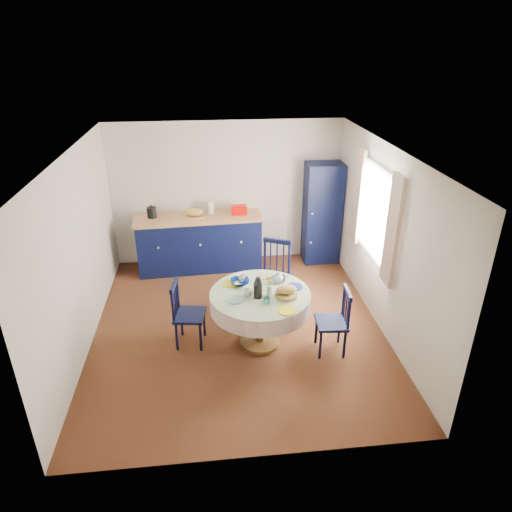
# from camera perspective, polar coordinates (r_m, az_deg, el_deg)

# --- Properties ---
(floor) EXTENTS (4.50, 4.50, 0.00)m
(floor) POSITION_cam_1_polar(r_m,az_deg,el_deg) (6.59, -2.24, -8.77)
(floor) COLOR black
(floor) RESTS_ON ground
(ceiling) EXTENTS (4.50, 4.50, 0.00)m
(ceiling) POSITION_cam_1_polar(r_m,az_deg,el_deg) (5.56, -2.69, 12.92)
(ceiling) COLOR white
(ceiling) RESTS_ON wall_back
(wall_back) EXTENTS (4.00, 0.02, 2.50)m
(wall_back) POSITION_cam_1_polar(r_m,az_deg,el_deg) (8.07, -3.62, 7.81)
(wall_back) COLOR silver
(wall_back) RESTS_ON floor
(wall_left) EXTENTS (0.02, 4.50, 2.50)m
(wall_left) POSITION_cam_1_polar(r_m,az_deg,el_deg) (6.18, -21.26, 0.21)
(wall_left) COLOR silver
(wall_left) RESTS_ON floor
(wall_right) EXTENTS (0.02, 4.50, 2.50)m
(wall_right) POSITION_cam_1_polar(r_m,az_deg,el_deg) (6.41, 15.71, 1.93)
(wall_right) COLOR silver
(wall_right) RESTS_ON floor
(window) EXTENTS (0.10, 1.74, 1.45)m
(window) POSITION_cam_1_polar(r_m,az_deg,el_deg) (6.55, 14.69, 5.18)
(window) COLOR white
(window) RESTS_ON wall_right
(kitchen_counter) EXTENTS (2.19, 0.79, 1.20)m
(kitchen_counter) POSITION_cam_1_polar(r_m,az_deg,el_deg) (8.03, -7.07, 1.79)
(kitchen_counter) COLOR black
(kitchen_counter) RESTS_ON floor
(pantry_cabinet) EXTENTS (0.64, 0.47, 1.81)m
(pantry_cabinet) POSITION_cam_1_polar(r_m,az_deg,el_deg) (8.19, 8.27, 5.29)
(pantry_cabinet) COLOR black
(pantry_cabinet) RESTS_ON floor
(dining_table) EXTENTS (1.29, 1.29, 1.06)m
(dining_table) POSITION_cam_1_polar(r_m,az_deg,el_deg) (5.90, 0.61, -5.67)
(dining_table) COLOR brown
(dining_table) RESTS_ON floor
(chair_left) EXTENTS (0.45, 0.46, 0.91)m
(chair_left) POSITION_cam_1_polar(r_m,az_deg,el_deg) (6.09, -8.67, -7.10)
(chair_left) COLOR black
(chair_left) RESTS_ON floor
(chair_far) EXTENTS (0.62, 0.60, 1.05)m
(chair_far) POSITION_cam_1_polar(r_m,az_deg,el_deg) (6.79, 2.23, -2.40)
(chair_far) COLOR black
(chair_far) RESTS_ON floor
(chair_right) EXTENTS (0.41, 0.43, 0.90)m
(chair_right) POSITION_cam_1_polar(r_m,az_deg,el_deg) (5.97, 9.79, -7.99)
(chair_right) COLOR black
(chair_right) RESTS_ON floor
(mug_a) EXTENTS (0.12, 0.12, 0.10)m
(mug_a) POSITION_cam_1_polar(r_m,az_deg,el_deg) (5.75, -1.01, -4.62)
(mug_a) COLOR silver
(mug_a) RESTS_ON dining_table
(mug_b) EXTENTS (0.09, 0.09, 0.08)m
(mug_b) POSITION_cam_1_polar(r_m,az_deg,el_deg) (5.60, 1.35, -5.58)
(mug_b) COLOR #276F6C
(mug_b) RESTS_ON dining_table
(mug_c) EXTENTS (0.12, 0.12, 0.09)m
(mug_c) POSITION_cam_1_polar(r_m,az_deg,el_deg) (6.07, 3.15, -2.88)
(mug_c) COLOR black
(mug_c) RESTS_ON dining_table
(mug_d) EXTENTS (0.11, 0.11, 0.10)m
(mug_d) POSITION_cam_1_polar(r_m,az_deg,el_deg) (6.07, -1.79, -2.82)
(mug_d) COLOR silver
(mug_d) RESTS_ON dining_table
(cobalt_bowl) EXTENTS (0.25, 0.25, 0.06)m
(cobalt_bowl) POSITION_cam_1_polar(r_m,az_deg,el_deg) (6.03, -2.02, -3.26)
(cobalt_bowl) COLOR navy
(cobalt_bowl) RESTS_ON dining_table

